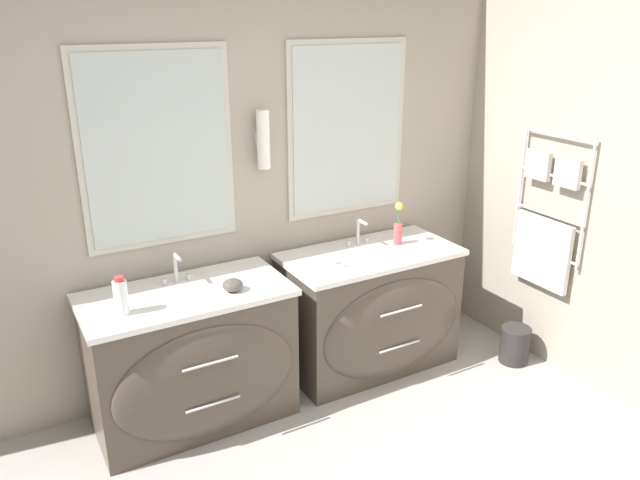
# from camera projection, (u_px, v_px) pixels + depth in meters

# --- Properties ---
(wall_back) EXTENTS (5.28, 0.16, 2.60)m
(wall_back) POSITION_uv_depth(u_px,v_px,m) (232.00, 177.00, 3.68)
(wall_back) COLOR #9E9384
(wall_back) RESTS_ON ground_plane
(wall_right) EXTENTS (0.13, 3.74, 2.60)m
(wall_right) POSITION_uv_depth(u_px,v_px,m) (590.00, 179.00, 3.71)
(wall_right) COLOR #9E9384
(wall_right) RESTS_ON ground_plane
(vanity_left) EXTENTS (1.13, 0.64, 0.80)m
(vanity_left) POSITION_uv_depth(u_px,v_px,m) (193.00, 358.00, 3.48)
(vanity_left) COLOR #4C4238
(vanity_left) RESTS_ON ground_plane
(vanity_right) EXTENTS (1.13, 0.64, 0.80)m
(vanity_right) POSITION_uv_depth(u_px,v_px,m) (372.00, 310.00, 4.04)
(vanity_right) COLOR #4C4238
(vanity_right) RESTS_ON ground_plane
(faucet_left) EXTENTS (0.17, 0.11, 0.18)m
(faucet_left) POSITION_uv_depth(u_px,v_px,m) (176.00, 269.00, 3.46)
(faucet_left) COLOR silver
(faucet_left) RESTS_ON vanity_left
(faucet_right) EXTENTS (0.17, 0.11, 0.18)m
(faucet_right) POSITION_uv_depth(u_px,v_px,m) (359.00, 233.00, 4.02)
(faucet_right) COLOR silver
(faucet_right) RESTS_ON vanity_right
(toiletry_bottle) EXTENTS (0.07, 0.07, 0.20)m
(toiletry_bottle) POSITION_uv_depth(u_px,v_px,m) (121.00, 297.00, 3.10)
(toiletry_bottle) COLOR silver
(toiletry_bottle) RESTS_ON vanity_left
(amenity_bowl) EXTENTS (0.11, 0.11, 0.07)m
(amenity_bowl) POSITION_uv_depth(u_px,v_px,m) (233.00, 285.00, 3.38)
(amenity_bowl) COLOR #4C4742
(amenity_bowl) RESTS_ON vanity_left
(flower_vase) EXTENTS (0.06, 0.06, 0.28)m
(flower_vase) POSITION_uv_depth(u_px,v_px,m) (398.00, 228.00, 4.03)
(flower_vase) COLOR #CC4C51
(flower_vase) RESTS_ON vanity_right
(soap_dish) EXTENTS (0.10, 0.07, 0.04)m
(soap_dish) POSITION_uv_depth(u_px,v_px,m) (335.00, 264.00, 3.70)
(soap_dish) COLOR white
(soap_dish) RESTS_ON vanity_right
(waste_bin) EXTENTS (0.20, 0.20, 0.25)m
(waste_bin) POSITION_uv_depth(u_px,v_px,m) (515.00, 344.00, 4.19)
(waste_bin) COLOR #282626
(waste_bin) RESTS_ON ground_plane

